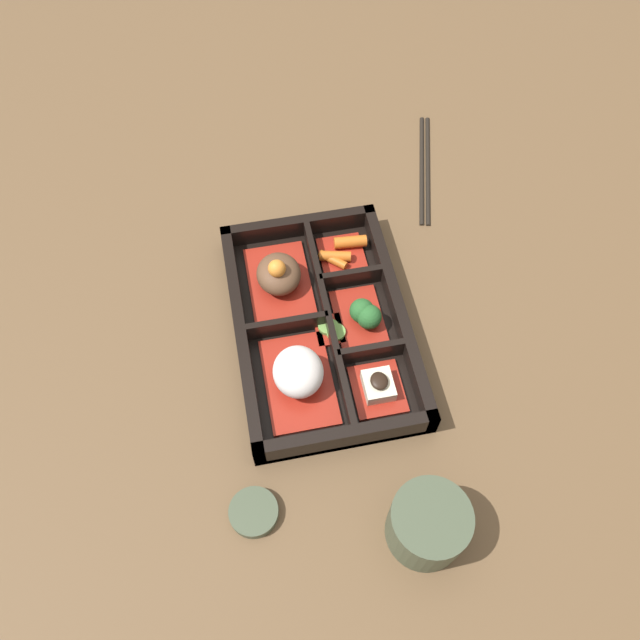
# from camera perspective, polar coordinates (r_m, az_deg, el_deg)

# --- Properties ---
(ground_plane) EXTENTS (3.00, 3.00, 0.00)m
(ground_plane) POSITION_cam_1_polar(r_m,az_deg,el_deg) (0.80, 0.00, -0.93)
(ground_plane) COLOR brown
(bento_base) EXTENTS (0.32, 0.21, 0.01)m
(bento_base) POSITION_cam_1_polar(r_m,az_deg,el_deg) (0.80, 0.00, -0.75)
(bento_base) COLOR black
(bento_base) RESTS_ON ground_plane
(bento_rim) EXTENTS (0.32, 0.21, 0.04)m
(bento_rim) POSITION_cam_1_polar(r_m,az_deg,el_deg) (0.78, 0.21, -0.18)
(bento_rim) COLOR black
(bento_rim) RESTS_ON ground_plane
(bowl_rice) EXTENTS (0.13, 0.08, 0.05)m
(bowl_rice) POSITION_cam_1_polar(r_m,az_deg,el_deg) (0.73, -2.00, -4.95)
(bowl_rice) COLOR maroon
(bowl_rice) RESTS_ON bento_base
(bowl_stew) EXTENTS (0.13, 0.08, 0.06)m
(bowl_stew) POSITION_cam_1_polar(r_m,az_deg,el_deg) (0.81, -3.79, 4.03)
(bowl_stew) COLOR maroon
(bowl_stew) RESTS_ON bento_base
(bowl_tofu) EXTENTS (0.07, 0.06, 0.03)m
(bowl_tofu) POSITION_cam_1_polar(r_m,az_deg,el_deg) (0.74, 5.33, -6.11)
(bowl_tofu) COLOR maroon
(bowl_tofu) RESTS_ON bento_base
(bowl_greens) EXTENTS (0.09, 0.06, 0.04)m
(bowl_greens) POSITION_cam_1_polar(r_m,az_deg,el_deg) (0.78, 4.08, 0.35)
(bowl_greens) COLOR maroon
(bowl_greens) RESTS_ON bento_base
(bowl_carrots) EXTENTS (0.07, 0.07, 0.02)m
(bowl_carrots) POSITION_cam_1_polar(r_m,az_deg,el_deg) (0.85, 2.02, 6.13)
(bowl_carrots) COLOR maroon
(bowl_carrots) RESTS_ON bento_base
(bowl_pickles) EXTENTS (0.04, 0.04, 0.01)m
(bowl_pickles) POSITION_cam_1_polar(r_m,az_deg,el_deg) (0.78, 0.91, -0.85)
(bowl_pickles) COLOR maroon
(bowl_pickles) RESTS_ON bento_base
(tea_cup) EXTENTS (0.08, 0.08, 0.07)m
(tea_cup) POSITION_cam_1_polar(r_m,az_deg,el_deg) (0.68, 9.85, -17.91)
(tea_cup) COLOR #424C38
(tea_cup) RESTS_ON ground_plane
(chopsticks) EXTENTS (0.22, 0.08, 0.01)m
(chopsticks) POSITION_cam_1_polar(r_m,az_deg,el_deg) (0.99, 9.59, 13.59)
(chopsticks) COLOR black
(chopsticks) RESTS_ON ground_plane
(sauce_dish) EXTENTS (0.05, 0.05, 0.01)m
(sauce_dish) POSITION_cam_1_polar(r_m,az_deg,el_deg) (0.71, -6.08, -17.06)
(sauce_dish) COLOR #424C38
(sauce_dish) RESTS_ON ground_plane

